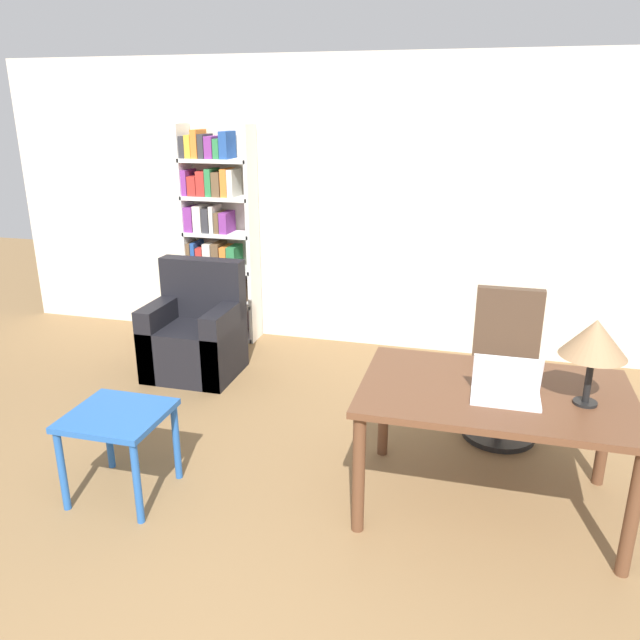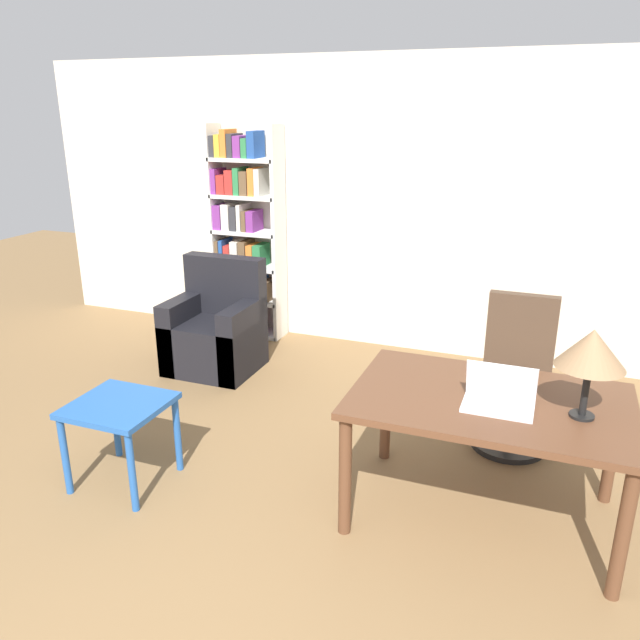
{
  "view_description": "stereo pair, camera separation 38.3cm",
  "coord_description": "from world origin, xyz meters",
  "px_view_note": "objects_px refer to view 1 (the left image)",
  "views": [
    {
      "loc": [
        0.81,
        -1.24,
        2.26
      ],
      "look_at": [
        -0.12,
        2.26,
        1.0
      ],
      "focal_mm": 35.0,
      "sensor_mm": 36.0,
      "label": 1
    },
    {
      "loc": [
        1.18,
        -1.12,
        2.26
      ],
      "look_at": [
        -0.12,
        2.26,
        1.0
      ],
      "focal_mm": 35.0,
      "sensor_mm": 36.0,
      "label": 2
    }
  ],
  "objects_px": {
    "table_lamp": "(595,339)",
    "desk": "(494,405)",
    "office_chair": "(504,372)",
    "bookshelf": "(216,239)",
    "laptop": "(506,389)",
    "side_table_blue": "(118,426)",
    "armchair": "(195,337)"
  },
  "relations": [
    {
      "from": "table_lamp",
      "to": "desk",
      "type": "bearing_deg",
      "value": 172.99
    },
    {
      "from": "office_chair",
      "to": "bookshelf",
      "type": "relative_size",
      "value": 0.5
    },
    {
      "from": "laptop",
      "to": "side_table_blue",
      "type": "relative_size",
      "value": 0.65
    },
    {
      "from": "desk",
      "to": "bookshelf",
      "type": "height_order",
      "value": "bookshelf"
    },
    {
      "from": "desk",
      "to": "office_chair",
      "type": "relative_size",
      "value": 1.42
    },
    {
      "from": "armchair",
      "to": "bookshelf",
      "type": "relative_size",
      "value": 0.47
    },
    {
      "from": "side_table_blue",
      "to": "armchair",
      "type": "xyz_separation_m",
      "value": [
        -0.37,
        1.79,
        -0.12
      ]
    },
    {
      "from": "armchair",
      "to": "bookshelf",
      "type": "xyz_separation_m",
      "value": [
        -0.18,
        0.93,
        0.68
      ]
    },
    {
      "from": "desk",
      "to": "office_chair",
      "type": "xyz_separation_m",
      "value": [
        0.08,
        0.94,
        -0.19
      ]
    },
    {
      "from": "side_table_blue",
      "to": "armchair",
      "type": "bearing_deg",
      "value": 101.67
    },
    {
      "from": "armchair",
      "to": "office_chair",
      "type": "bearing_deg",
      "value": -8.86
    },
    {
      "from": "office_chair",
      "to": "armchair",
      "type": "relative_size",
      "value": 1.06
    },
    {
      "from": "side_table_blue",
      "to": "armchair",
      "type": "relative_size",
      "value": 0.56
    },
    {
      "from": "desk",
      "to": "side_table_blue",
      "type": "relative_size",
      "value": 2.68
    },
    {
      "from": "office_chair",
      "to": "armchair",
      "type": "distance_m",
      "value": 2.62
    },
    {
      "from": "laptop",
      "to": "bookshelf",
      "type": "height_order",
      "value": "bookshelf"
    },
    {
      "from": "laptop",
      "to": "table_lamp",
      "type": "height_order",
      "value": "table_lamp"
    },
    {
      "from": "armchair",
      "to": "desk",
      "type": "bearing_deg",
      "value": -28.28
    },
    {
      "from": "office_chair",
      "to": "side_table_blue",
      "type": "distance_m",
      "value": 2.61
    },
    {
      "from": "laptop",
      "to": "armchair",
      "type": "distance_m",
      "value": 2.97
    },
    {
      "from": "laptop",
      "to": "side_table_blue",
      "type": "bearing_deg",
      "value": -170.87
    },
    {
      "from": "desk",
      "to": "bookshelf",
      "type": "xyz_separation_m",
      "value": [
        -2.68,
        2.28,
        0.35
      ]
    },
    {
      "from": "table_lamp",
      "to": "armchair",
      "type": "bearing_deg",
      "value": 154.65
    },
    {
      "from": "desk",
      "to": "side_table_blue",
      "type": "bearing_deg",
      "value": -168.33
    },
    {
      "from": "laptop",
      "to": "side_table_blue",
      "type": "xyz_separation_m",
      "value": [
        -2.18,
        -0.35,
        -0.35
      ]
    },
    {
      "from": "laptop",
      "to": "office_chair",
      "type": "distance_m",
      "value": 1.09
    },
    {
      "from": "armchair",
      "to": "side_table_blue",
      "type": "bearing_deg",
      "value": -78.33
    },
    {
      "from": "table_lamp",
      "to": "office_chair",
      "type": "bearing_deg",
      "value": 110.62
    },
    {
      "from": "desk",
      "to": "office_chair",
      "type": "height_order",
      "value": "office_chair"
    },
    {
      "from": "table_lamp",
      "to": "side_table_blue",
      "type": "bearing_deg",
      "value": -171.56
    },
    {
      "from": "office_chair",
      "to": "side_table_blue",
      "type": "xyz_separation_m",
      "value": [
        -2.22,
        -1.39,
        -0.01
      ]
    },
    {
      "from": "table_lamp",
      "to": "armchair",
      "type": "relative_size",
      "value": 0.48
    }
  ]
}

